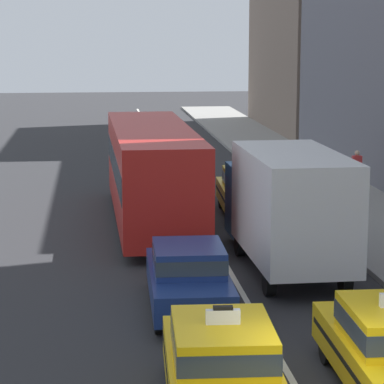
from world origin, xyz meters
The scene contains 10 objects.
lane_stripe_left_right centered at (0.00, 20.00, 0.00)m, with size 0.14×80.00×0.01m, color silver.
sidewalk_curb centered at (5.60, 15.00, 0.07)m, with size 4.00×90.00×0.15m, color gray.
taxi_left_nearest centered at (-1.51, 1.44, 0.88)m, with size 2.00×4.63×1.96m.
sedan_left_second centered at (-1.47, 7.07, 0.85)m, with size 1.86×4.34×1.58m.
bus_left_third centered at (-1.65, 16.59, 1.82)m, with size 2.68×11.24×3.22m.
box_truck_right_second centered at (1.52, 10.50, 1.78)m, with size 2.39×7.00×3.27m.
taxi_right_third centered at (1.69, 17.30, 0.88)m, with size 2.01×4.63×1.96m.
pedestrian_near_crosswalk centered at (6.52, 20.51, 0.98)m, with size 0.47×0.24×1.65m.
pedestrian_trailing centered at (5.28, 18.66, 0.98)m, with size 0.47×0.24×1.66m.
pedestrian_far_corner centered at (4.31, 17.06, 1.00)m, with size 0.36×0.24×1.67m.
Camera 1 is at (-3.53, -12.22, 6.36)m, focal length 82.65 mm.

